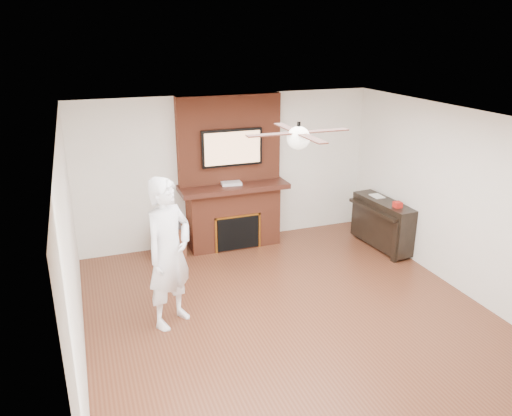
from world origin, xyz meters
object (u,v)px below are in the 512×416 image
object	(u,v)px
fireplace	(232,188)
person	(169,253)
piano	(383,223)
side_table	(169,239)

from	to	relation	value
fireplace	person	world-z (taller)	fireplace
person	piano	world-z (taller)	person
side_table	piano	world-z (taller)	piano
person	side_table	size ratio (longest dim) A/B	3.35
fireplace	side_table	xyz separation A→B (m)	(-1.10, -0.07, -0.74)
fireplace	piano	distance (m)	2.57
person	piano	size ratio (longest dim) A/B	1.47
side_table	piano	xyz separation A→B (m)	(3.40, -0.94, 0.18)
fireplace	person	xyz separation A→B (m)	(-1.44, -2.08, -0.06)
side_table	fireplace	bearing A→B (deg)	6.96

